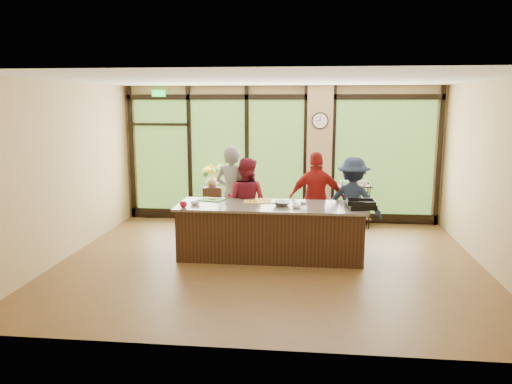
% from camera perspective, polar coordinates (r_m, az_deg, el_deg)
% --- Properties ---
extents(floor, '(7.00, 7.00, 0.00)m').
position_cam_1_polar(floor, '(8.47, 1.50, -8.00)').
color(floor, brown).
rests_on(floor, ground).
extents(ceiling, '(7.00, 7.00, 0.00)m').
position_cam_1_polar(ceiling, '(8.05, 1.61, 12.72)').
color(ceiling, white).
rests_on(ceiling, back_wall).
extents(back_wall, '(7.00, 0.00, 7.00)m').
position_cam_1_polar(back_wall, '(11.09, 2.83, 4.32)').
color(back_wall, tan).
rests_on(back_wall, floor).
extents(left_wall, '(0.00, 6.00, 6.00)m').
position_cam_1_polar(left_wall, '(9.10, -21.00, 2.30)').
color(left_wall, tan).
rests_on(left_wall, floor).
extents(right_wall, '(0.00, 6.00, 6.00)m').
position_cam_1_polar(right_wall, '(8.58, 25.54, 1.52)').
color(right_wall, tan).
rests_on(right_wall, floor).
extents(window_wall, '(6.90, 0.12, 3.00)m').
position_cam_1_polar(window_wall, '(11.05, 3.66, 3.74)').
color(window_wall, tan).
rests_on(window_wall, floor).
extents(island_base, '(3.10, 1.00, 0.88)m').
position_cam_1_polar(island_base, '(8.63, 1.68, -4.60)').
color(island_base, black).
rests_on(island_base, floor).
extents(countertop, '(3.20, 1.10, 0.04)m').
position_cam_1_polar(countertop, '(8.52, 1.70, -1.61)').
color(countertop, slate).
rests_on(countertop, island_base).
extents(wall_clock, '(0.36, 0.04, 0.36)m').
position_cam_1_polar(wall_clock, '(10.89, 7.33, 8.09)').
color(wall_clock, black).
rests_on(wall_clock, window_wall).
extents(cook_left, '(0.77, 0.60, 1.85)m').
position_cam_1_polar(cook_left, '(9.45, -2.73, -0.28)').
color(cook_left, gray).
rests_on(cook_left, floor).
extents(cook_midleft, '(0.94, 0.82, 1.65)m').
position_cam_1_polar(cook_midleft, '(9.28, -1.16, -1.11)').
color(cook_midleft, maroon).
rests_on(cook_midleft, floor).
extents(cook_midright, '(1.04, 0.46, 1.76)m').
position_cam_1_polar(cook_midright, '(9.30, 6.94, -0.81)').
color(cook_midright, maroon).
rests_on(cook_midright, floor).
extents(cook_right, '(1.19, 0.85, 1.66)m').
position_cam_1_polar(cook_right, '(9.39, 10.98, -1.12)').
color(cook_right, '#1B253C').
rests_on(cook_right, floor).
extents(roasting_pan, '(0.52, 0.44, 0.08)m').
position_cam_1_polar(roasting_pan, '(8.39, 11.89, -1.61)').
color(roasting_pan, black).
rests_on(roasting_pan, countertop).
extents(mixing_bowl, '(0.40, 0.40, 0.08)m').
position_cam_1_polar(mixing_bowl, '(8.46, 2.98, -1.31)').
color(mixing_bowl, silver).
rests_on(mixing_bowl, countertop).
extents(cutting_board_left, '(0.52, 0.44, 0.01)m').
position_cam_1_polar(cutting_board_left, '(8.97, -5.09, -0.87)').
color(cutting_board_left, '#519034').
rests_on(cutting_board_left, countertop).
extents(cutting_board_center, '(0.40, 0.31, 0.01)m').
position_cam_1_polar(cutting_board_center, '(8.75, -0.14, -1.12)').
color(cutting_board_center, gold).
rests_on(cutting_board_center, countertop).
extents(cutting_board_right, '(0.49, 0.44, 0.01)m').
position_cam_1_polar(cutting_board_right, '(8.84, 1.09, -1.00)').
color(cutting_board_right, gold).
rests_on(cutting_board_right, countertop).
extents(prep_bowl_near, '(0.18, 0.18, 0.05)m').
position_cam_1_polar(prep_bowl_near, '(8.59, -6.97, -1.28)').
color(prep_bowl_near, white).
rests_on(prep_bowl_near, countertop).
extents(prep_bowl_mid, '(0.18, 0.18, 0.04)m').
position_cam_1_polar(prep_bowl_mid, '(8.30, 4.60, -1.68)').
color(prep_bowl_mid, white).
rests_on(prep_bowl_mid, countertop).
extents(prep_bowl_far, '(0.15, 0.15, 0.03)m').
position_cam_1_polar(prep_bowl_far, '(8.66, 5.40, -1.22)').
color(prep_bowl_far, white).
rests_on(prep_bowl_far, countertop).
extents(red_ramekin, '(0.15, 0.15, 0.10)m').
position_cam_1_polar(red_ramekin, '(8.38, -8.30, -1.45)').
color(red_ramekin, red).
rests_on(red_ramekin, countertop).
extents(flower_stand, '(0.47, 0.47, 0.82)m').
position_cam_1_polar(flower_stand, '(11.06, -5.00, -1.45)').
color(flower_stand, black).
rests_on(flower_stand, floor).
extents(flower_vase, '(0.34, 0.34, 0.27)m').
position_cam_1_polar(flower_vase, '(10.96, -5.04, 1.34)').
color(flower_vase, '#987953').
rests_on(flower_vase, flower_stand).
extents(bar_cart, '(0.81, 0.57, 1.00)m').
position_cam_1_polar(bar_cart, '(10.83, 10.99, -0.83)').
color(bar_cart, black).
rests_on(bar_cart, floor).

